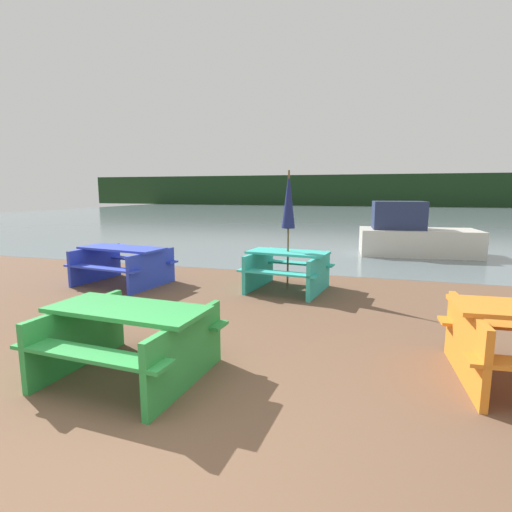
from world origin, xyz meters
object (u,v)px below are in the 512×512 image
boat (413,235)px  picnic_table_green (129,334)px  picnic_table_blue (123,262)px  umbrella_navy (289,201)px  picnic_table_teal (288,267)px

boat → picnic_table_green: bearing=-115.6°
picnic_table_green → boat: 10.03m
picnic_table_blue → picnic_table_green: bearing=-54.2°
picnic_table_blue → umbrella_navy: umbrella_navy is taller
picnic_table_blue → picnic_table_teal: 3.39m
picnic_table_green → boat: size_ratio=0.49×
picnic_table_green → umbrella_navy: bearing=79.0°
picnic_table_green → umbrella_navy: size_ratio=0.75×
picnic_table_blue → boat: size_ratio=0.56×
picnic_table_blue → picnic_table_teal: size_ratio=1.17×
picnic_table_green → picnic_table_teal: (0.79, 4.04, 0.00)m
picnic_table_teal → umbrella_navy: size_ratio=0.73×
umbrella_navy → picnic_table_teal: bearing=90.0°
boat → umbrella_navy: bearing=-121.9°
picnic_table_blue → picnic_table_teal: picnic_table_blue is taller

